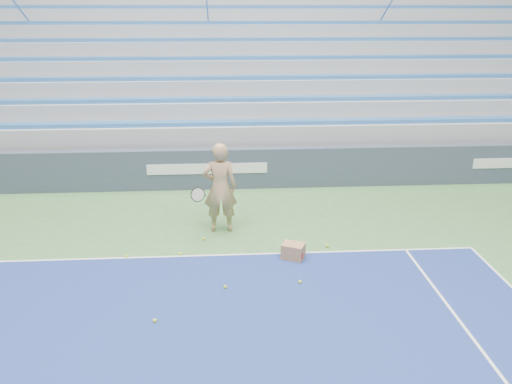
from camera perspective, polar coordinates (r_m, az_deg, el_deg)
sponsor_barrier at (r=13.53m, az=-5.54°, el=2.66°), size 30.00×0.32×1.10m
bleachers at (r=18.75m, az=-5.24°, el=13.28°), size 31.00×9.15×7.30m
tennis_player at (r=10.74m, az=-4.15°, el=0.47°), size 0.97×0.86×1.99m
ball_box at (r=9.85m, az=4.28°, el=-6.76°), size 0.51×0.47×0.31m
tennis_ball_0 at (r=10.11m, az=-8.65°, el=-7.00°), size 0.07×0.07×0.07m
tennis_ball_1 at (r=10.22m, az=-14.61°, el=-7.13°), size 0.07×0.07×0.07m
tennis_ball_2 at (r=9.08m, az=5.04°, el=-10.19°), size 0.07×0.07×0.07m
tennis_ball_3 at (r=8.21m, az=-11.49°, el=-14.21°), size 0.07×0.07×0.07m
tennis_ball_4 at (r=10.42m, az=8.16°, el=-6.10°), size 0.07×0.07×0.07m
tennis_ball_5 at (r=8.92m, az=-3.54°, el=-10.77°), size 0.07×0.07×0.07m
tennis_ball_6 at (r=10.67m, az=-6.03°, el=-5.33°), size 0.07×0.07×0.07m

